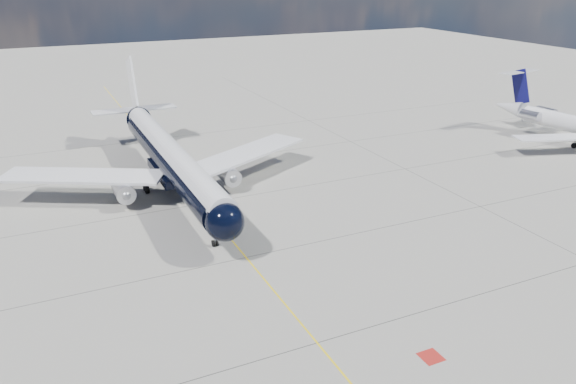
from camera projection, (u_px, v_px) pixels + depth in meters
name	position (u px, v px, depth m)	size (l,w,h in m)	color
ground	(190.00, 190.00, 72.12)	(320.00, 320.00, 0.00)	gray
taxiway_centerline	(201.00, 204.00, 67.92)	(0.16, 160.00, 0.01)	yellow
red_marking	(431.00, 357.00, 41.17)	(1.60, 1.60, 0.01)	maroon
main_airliner	(169.00, 156.00, 71.03)	(40.49, 49.13, 14.23)	black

